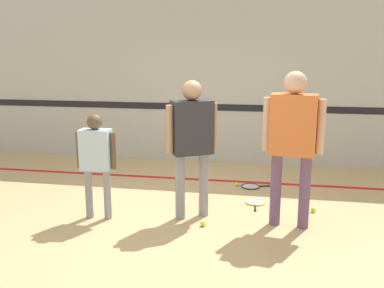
{
  "coord_description": "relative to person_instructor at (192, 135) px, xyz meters",
  "views": [
    {
      "loc": [
        1.13,
        -4.9,
        2.03
      ],
      "look_at": [
        0.22,
        0.06,
        0.93
      ],
      "focal_mm": 40.0,
      "sensor_mm": 36.0,
      "label": 1
    }
  ],
  "objects": [
    {
      "name": "floor_stripe",
      "position": [
        -0.22,
        1.58,
        -1.05
      ],
      "size": [
        14.4,
        0.1,
        0.01
      ],
      "color": "red",
      "rests_on": "ground_plane"
    },
    {
      "name": "tennis_ball_by_spare_racket",
      "position": [
        0.45,
        1.34,
        -1.02
      ],
      "size": [
        0.07,
        0.07,
        0.07
      ],
      "primitive_type": "sphere",
      "color": "#CCE038",
      "rests_on": "ground_plane"
    },
    {
      "name": "tennis_ball_stray_left",
      "position": [
        1.51,
        0.44,
        -1.02
      ],
      "size": [
        0.07,
        0.07,
        0.07
      ],
      "primitive_type": "sphere",
      "color": "#CCE038",
      "rests_on": "ground_plane"
    },
    {
      "name": "racket_second_spare",
      "position": [
        0.76,
        0.63,
        -1.04
      ],
      "size": [
        0.29,
        0.48,
        0.03
      ],
      "rotation": [
        0.0,
        0.0,
        4.75
      ],
      "color": "#C6D838",
      "rests_on": "ground_plane"
    },
    {
      "name": "person_instructor",
      "position": [
        0.0,
        0.0,
        0.0
      ],
      "size": [
        0.57,
        0.47,
        1.7
      ],
      "rotation": [
        0.0,
        0.0,
        0.53
      ],
      "color": "gray",
      "rests_on": "ground_plane"
    },
    {
      "name": "racket_spare_on_floor",
      "position": [
        0.68,
        1.34,
        -1.04
      ],
      "size": [
        0.51,
        0.36,
        0.03
      ],
      "rotation": [
        0.0,
        0.0,
        0.28
      ],
      "color": "#28282D",
      "rests_on": "ground_plane"
    },
    {
      "name": "person_student_right",
      "position": [
        1.18,
        -0.06,
        0.07
      ],
      "size": [
        0.69,
        0.35,
        1.82
      ],
      "rotation": [
        0.0,
        0.0,
        3.01
      ],
      "color": "#6B4C70",
      "rests_on": "ground_plane"
    },
    {
      "name": "wall_back",
      "position": [
        -0.22,
        2.8,
        0.55
      ],
      "size": [
        16.0,
        0.07,
        3.2
      ],
      "color": "beige",
      "rests_on": "ground_plane"
    },
    {
      "name": "ground_plane",
      "position": [
        -0.22,
        -0.06,
        -1.05
      ],
      "size": [
        16.0,
        16.0,
        0.0
      ],
      "primitive_type": "plane",
      "color": "tan"
    },
    {
      "name": "person_student_left",
      "position": [
        -1.13,
        -0.24,
        -0.25
      ],
      "size": [
        0.49,
        0.22,
        1.3
      ],
      "rotation": [
        0.0,
        0.0,
        0.04
      ],
      "color": "gray",
      "rests_on": "ground_plane"
    },
    {
      "name": "tennis_ball_near_instructor",
      "position": [
        0.18,
        -0.27,
        -1.02
      ],
      "size": [
        0.07,
        0.07,
        0.07
      ],
      "primitive_type": "sphere",
      "color": "#CCE038",
      "rests_on": "ground_plane"
    }
  ]
}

